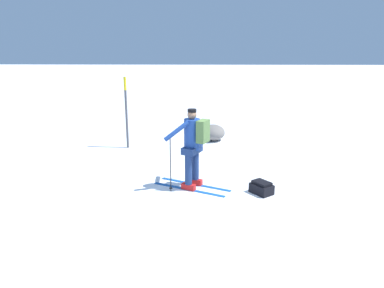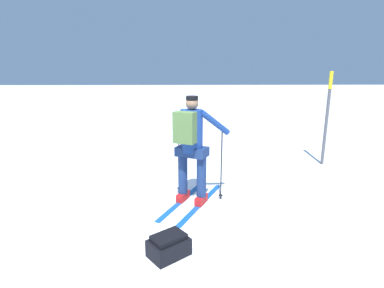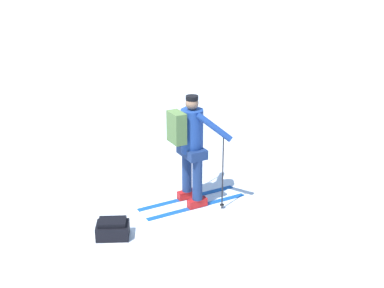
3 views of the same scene
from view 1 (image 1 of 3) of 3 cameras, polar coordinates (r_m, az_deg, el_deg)
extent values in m
plane|color=white|center=(7.34, 2.61, -8.93)|extent=(80.00, 80.00, 0.00)
cube|color=#144C9E|center=(7.92, -0.54, -6.95)|extent=(0.81, 1.53, 0.01)
cube|color=red|center=(7.90, -0.54, -6.52)|extent=(0.23, 0.32, 0.12)
cylinder|color=navy|center=(7.75, -0.54, -3.67)|extent=(0.15, 0.15, 0.71)
cube|color=#144C9E|center=(8.19, 0.52, -6.18)|extent=(0.81, 1.53, 0.01)
cube|color=red|center=(8.17, 0.52, -5.75)|extent=(0.23, 0.32, 0.12)
cylinder|color=navy|center=(8.02, 0.53, -2.99)|extent=(0.15, 0.15, 0.71)
cube|color=navy|center=(7.78, 0.00, -0.85)|extent=(0.55, 0.46, 0.14)
cylinder|color=navy|center=(7.69, 0.00, 1.46)|extent=(0.33, 0.33, 0.65)
sphere|color=#8C664C|center=(7.60, 0.00, 4.52)|extent=(0.19, 0.19, 0.19)
cylinder|color=black|center=(7.58, 0.00, 5.12)|extent=(0.18, 0.18, 0.06)
cube|color=#4C6B38|center=(7.56, 1.69, 1.95)|extent=(0.36, 0.29, 0.46)
cylinder|color=black|center=(7.67, -3.30, -3.07)|extent=(0.02, 0.02, 1.18)
cylinder|color=black|center=(7.86, -3.24, -6.74)|extent=(0.07, 0.07, 0.01)
cylinder|color=navy|center=(7.49, -2.35, 2.00)|extent=(0.19, 0.54, 0.42)
cylinder|color=black|center=(8.31, -0.64, -1.56)|extent=(0.02, 0.02, 1.18)
cylinder|color=black|center=(8.48, -0.63, -4.99)|extent=(0.07, 0.07, 0.01)
cylinder|color=navy|center=(8.01, -0.24, 2.91)|extent=(0.52, 0.32, 0.42)
cube|color=black|center=(7.84, 10.54, -6.72)|extent=(0.54, 0.51, 0.20)
cube|color=black|center=(7.80, 10.59, -5.84)|extent=(0.44, 0.42, 0.06)
cylinder|color=#4C4C51|center=(10.85, -9.96, 4.67)|extent=(0.07, 0.07, 2.05)
cylinder|color=yellow|center=(10.72, -10.18, 9.07)|extent=(0.07, 0.07, 0.37)
ellipsoid|color=slate|center=(11.71, 3.21, 1.77)|extent=(0.87, 0.74, 0.48)
camera|label=2|loc=(8.57, 31.60, 6.72)|focal=28.00mm
camera|label=3|loc=(13.02, 29.08, 17.14)|focal=50.00mm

